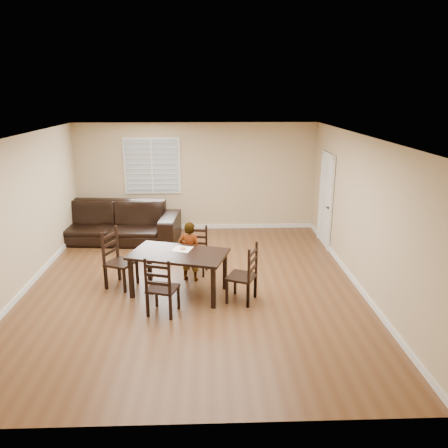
{
  "coord_description": "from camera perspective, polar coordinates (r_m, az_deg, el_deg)",
  "views": [
    {
      "loc": [
        0.3,
        -7.37,
        3.43
      ],
      "look_at": [
        0.59,
        0.58,
        1.0
      ],
      "focal_mm": 35.0,
      "sensor_mm": 36.0,
      "label": 1
    }
  ],
  "objects": [
    {
      "name": "chair_right",
      "position": [
        7.35,
        3.22,
        -6.85
      ],
      "size": [
        0.58,
        0.59,
        1.02
      ],
      "rotation": [
        0.0,
        0.0,
        -1.98
      ],
      "color": "black",
      "rests_on": "ground"
    },
    {
      "name": "sofa",
      "position": [
        10.66,
        -14.45,
        0.26
      ],
      "size": [
        3.24,
        1.51,
        0.92
      ],
      "primitive_type": "imported",
      "rotation": [
        0.0,
        0.0,
        -0.09
      ],
      "color": "black",
      "rests_on": "ground"
    },
    {
      "name": "chair_near",
      "position": [
        8.59,
        -3.57,
        -3.51
      ],
      "size": [
        0.49,
        0.46,
        0.94
      ],
      "rotation": [
        0.0,
        0.0,
        -0.18
      ],
      "color": "black",
      "rests_on": "ground"
    },
    {
      "name": "donut",
      "position": [
        7.71,
        -5.35,
        -3.14
      ],
      "size": [
        0.1,
        0.1,
        0.04
      ],
      "color": "#D18B4B",
      "rests_on": "napkin"
    },
    {
      "name": "napkin",
      "position": [
        7.73,
        -5.49,
        -3.28
      ],
      "size": [
        0.39,
        0.39,
        0.0
      ],
      "primitive_type": "cube",
      "rotation": [
        0.0,
        0.0,
        -0.3
      ],
      "color": "#ECE4CB",
      "rests_on": "dining_table"
    },
    {
      "name": "dining_table",
      "position": [
        7.6,
        -5.94,
        -4.37
      ],
      "size": [
        1.82,
        1.34,
        0.76
      ],
      "rotation": [
        0.0,
        0.0,
        -0.29
      ],
      "color": "black",
      "rests_on": "ground"
    },
    {
      "name": "chair_far",
      "position": [
        6.96,
        -8.38,
        -8.57
      ],
      "size": [
        0.54,
        0.52,
        0.99
      ],
      "rotation": [
        0.0,
        0.0,
        2.86
      ],
      "color": "black",
      "rests_on": "ground"
    },
    {
      "name": "ground",
      "position": [
        8.13,
        -4.02,
        -8.0
      ],
      "size": [
        7.0,
        7.0,
        0.0
      ],
      "primitive_type": "plane",
      "color": "brown",
      "rests_on": "ground"
    },
    {
      "name": "child",
      "position": [
        8.15,
        -4.47,
        -3.58
      ],
      "size": [
        0.48,
        0.39,
        1.14
      ],
      "primitive_type": "imported",
      "rotation": [
        0.0,
        0.0,
        2.83
      ],
      "color": "gray",
      "rests_on": "ground"
    },
    {
      "name": "chair_left",
      "position": [
        8.18,
        -14.09,
        -4.62
      ],
      "size": [
        0.6,
        0.62,
        1.07
      ],
      "rotation": [
        0.0,
        0.0,
        1.17
      ],
      "color": "black",
      "rests_on": "ground"
    },
    {
      "name": "room",
      "position": [
        7.72,
        -3.99,
        4.82
      ],
      "size": [
        6.04,
        7.04,
        2.72
      ],
      "color": "tan",
      "rests_on": "ground"
    }
  ]
}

